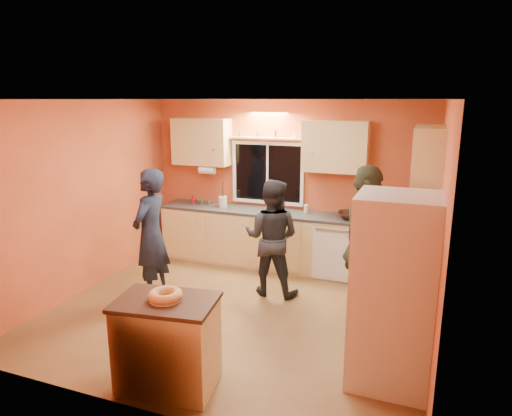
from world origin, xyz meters
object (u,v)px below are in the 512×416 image
at_px(person_left, 151,235).
at_px(person_center, 272,238).
at_px(refrigerator, 393,291).
at_px(island, 168,343).
at_px(person_right, 364,251).

relative_size(person_left, person_center, 1.10).
bearing_deg(person_center, refrigerator, 136.60).
distance_m(island, person_right, 2.33).
distance_m(island, person_left, 2.08).
relative_size(person_center, person_right, 0.83).
bearing_deg(refrigerator, person_center, 138.14).
height_order(refrigerator, person_center, refrigerator).
relative_size(refrigerator, person_right, 0.94).
bearing_deg(refrigerator, island, -156.51).
relative_size(refrigerator, island, 1.86).
distance_m(person_center, person_right, 1.44).
height_order(refrigerator, person_right, person_right).
xyz_separation_m(refrigerator, person_right, (-0.39, 0.89, 0.06)).
bearing_deg(island, person_right, 40.68).
relative_size(person_left, person_right, 0.91).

